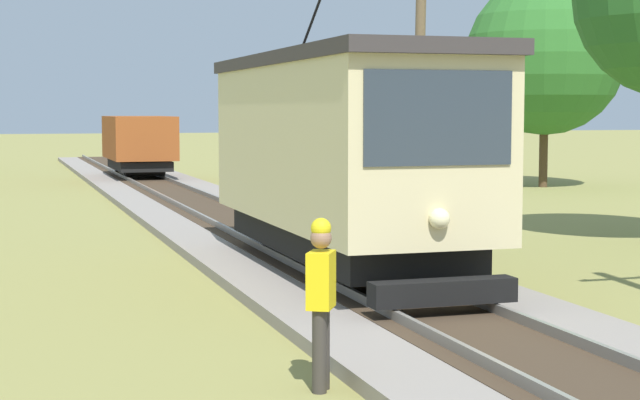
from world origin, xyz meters
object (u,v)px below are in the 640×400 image
Objects in this scene: track_worker at (321,296)px; tree_left_far at (545,56)px; freight_car at (139,143)px; second_worker at (457,218)px; red_tram at (342,151)px; utility_pole_mid at (420,48)px.

track_worker is 29.78m from tree_left_far.
freight_car is 25.50m from second_worker.
track_worker is (-2.42, -32.07, -0.57)m from freight_car.
red_tram is at bearing -67.55° from second_worker.
utility_pole_mid is at bearing -87.73° from track_worker.
utility_pole_mid is (3.97, 6.08, 2.13)m from red_tram.
track_worker is at bearing -116.87° from utility_pole_mid.
second_worker is at bearing -85.08° from freight_car.
tree_left_far is at bearing -94.70° from track_worker.
tree_left_far reaches higher than red_tram.
freight_car is at bearing -155.90° from second_worker.
utility_pole_mid is 4.74× the size of track_worker.
second_worker is at bearing -95.50° from track_worker.
red_tram reaches higher than track_worker.
freight_car is 2.91× the size of track_worker.
utility_pole_mid is 15.58m from tree_left_far.
track_worker is (-6.40, -12.63, -3.34)m from utility_pole_mid.
freight_car is 32.17m from track_worker.
freight_car is at bearing 90.01° from red_tram.
track_worker is at bearing -123.85° from tree_left_far.
freight_car is 20.04m from utility_pole_mid.
track_worker is at bearing -15.46° from second_worker.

